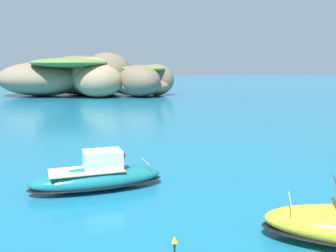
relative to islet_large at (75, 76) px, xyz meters
name	(u,v)px	position (x,y,z in m)	size (l,w,h in m)	color
islet_large	(75,76)	(0.00, 0.00, 0.00)	(28.42, 20.77, 8.80)	#84755B
islet_small	(143,82)	(14.04, -2.15, -1.08)	(14.86, 15.99, 6.37)	#84755B
motorboat_teal	(97,176)	(12.17, -58.99, -3.28)	(7.22, 3.95, 2.05)	#19727A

